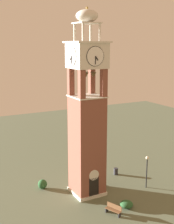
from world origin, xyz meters
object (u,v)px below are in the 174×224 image
clock_tower (87,121)px  park_bench (114,209)px  trash_bin (116,171)px  lamp_post (147,166)px

clock_tower → park_bench: clock_tower is taller
clock_tower → trash_bin: 9.42m
clock_tower → trash_bin: clock_tower is taller
lamp_post → trash_bin: lamp_post is taller
park_bench → lamp_post: lamp_post is taller
clock_tower → lamp_post: size_ratio=5.22×
lamp_post → trash_bin: 5.05m
park_bench → trash_bin: (5.12, 7.39, -0.08)m
park_bench → trash_bin: 8.99m
trash_bin → lamp_post: bearing=-76.8°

